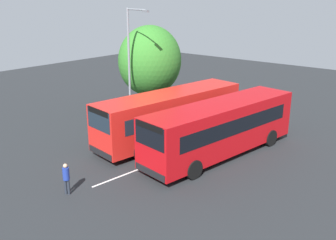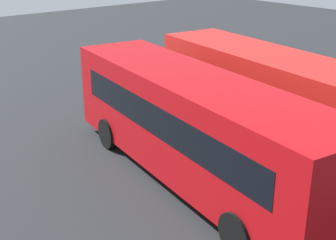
{
  "view_description": "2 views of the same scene",
  "coord_description": "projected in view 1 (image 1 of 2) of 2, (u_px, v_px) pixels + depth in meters",
  "views": [
    {
      "loc": [
        17.76,
        13.12,
        9.09
      ],
      "look_at": [
        0.72,
        -1.03,
        1.95
      ],
      "focal_mm": 40.85,
      "sensor_mm": 36.0,
      "label": 1
    },
    {
      "loc": [
        -10.02,
        10.68,
        6.86
      ],
      "look_at": [
        1.08,
        1.4,
        1.29
      ],
      "focal_mm": 50.46,
      "sensor_mm": 36.0,
      "label": 2
    }
  ],
  "objects": [
    {
      "name": "bus_center_left",
      "position": [
        221.0,
        127.0,
        22.57
      ],
      "size": [
        11.22,
        4.06,
        3.22
      ],
      "rotation": [
        0.0,
        0.0,
        -0.14
      ],
      "color": "#B70C11",
      "rests_on": "ground"
    },
    {
      "name": "pedestrian",
      "position": [
        66.0,
        176.0,
        18.21
      ],
      "size": [
        0.43,
        0.43,
        1.6
      ],
      "rotation": [
        0.0,
        0.0,
        3.6
      ],
      "color": "#232833",
      "rests_on": "ground"
    },
    {
      "name": "street_lamp",
      "position": [
        131.0,
        59.0,
        27.46
      ],
      "size": [
        0.83,
        2.65,
        8.4
      ],
      "rotation": [
        0.0,
        0.0,
        1.32
      ],
      "color": "gray",
      "rests_on": "ground"
    },
    {
      "name": "depot_tree",
      "position": [
        150.0,
        61.0,
        30.56
      ],
      "size": [
        5.34,
        4.81,
        7.04
      ],
      "color": "#4C3823",
      "rests_on": "ground"
    },
    {
      "name": "ground_plane",
      "position": [
        188.0,
        150.0,
        23.77
      ],
      "size": [
        68.86,
        68.86,
        0.0
      ],
      "primitive_type": "plane",
      "color": "#232628"
    },
    {
      "name": "lane_stripe_outer_left",
      "position": [
        188.0,
        150.0,
        23.77
      ],
      "size": [
        13.94,
        1.73,
        0.01
      ],
      "primitive_type": "cube",
      "rotation": [
        0.0,
        0.0,
        -0.12
      ],
      "color": "silver",
      "rests_on": "ground"
    },
    {
      "name": "bus_far_left",
      "position": [
        170.0,
        114.0,
        25.0
      ],
      "size": [
        11.21,
        4.02,
        3.22
      ],
      "rotation": [
        0.0,
        0.0,
        -0.14
      ],
      "color": "red",
      "rests_on": "ground"
    }
  ]
}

